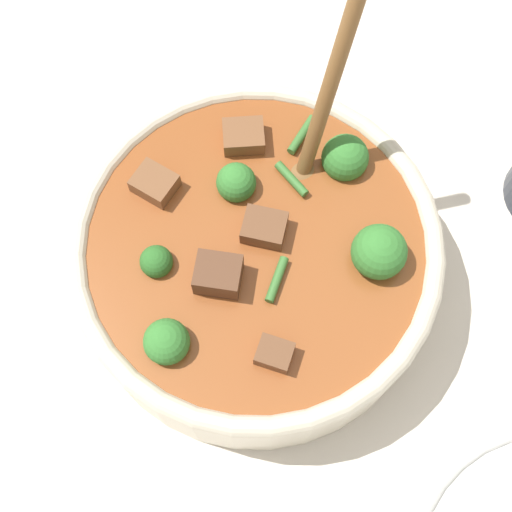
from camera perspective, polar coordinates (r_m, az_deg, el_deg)
ground_plane at (r=0.63m, az=0.00°, el=-1.83°), size 4.00×4.00×0.00m
stew_bowl at (r=0.58m, az=0.05°, el=-0.14°), size 0.29×0.29×0.25m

